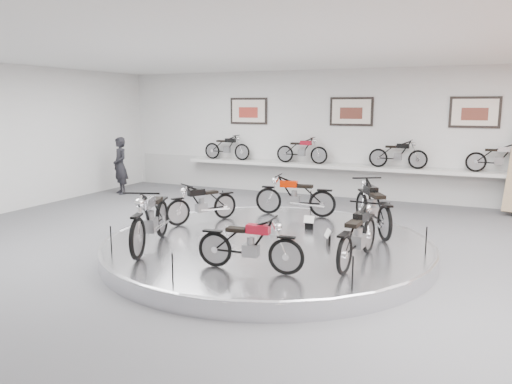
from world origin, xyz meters
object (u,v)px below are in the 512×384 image
at_px(bike_c, 202,203).
at_px(bike_d, 150,218).
at_px(bike_a, 373,206).
at_px(visitor, 120,166).
at_px(bike_f, 358,235).
at_px(bike_b, 295,196).
at_px(shelf, 348,167).
at_px(display_platform, 267,247).
at_px(bike_e, 250,244).

xyz_separation_m(bike_c, bike_d, (0.15, -2.14, 0.12)).
xyz_separation_m(bike_a, visitor, (-8.79, 2.81, 0.09)).
bearing_deg(bike_f, bike_b, 40.53).
height_order(shelf, bike_f, bike_f).
bearing_deg(bike_c, bike_a, 131.13).
xyz_separation_m(display_platform, bike_a, (1.76, 1.45, 0.69)).
xyz_separation_m(shelf, visitor, (-7.04, -2.14, -0.06)).
bearing_deg(bike_e, visitor, 136.08).
height_order(shelf, bike_a, bike_a).
distance_m(shelf, bike_b, 4.18).
bearing_deg(bike_e, bike_f, 31.76).
bearing_deg(bike_a, display_platform, 99.98).
relative_size(shelf, visitor, 5.88).
height_order(bike_d, bike_f, bike_d).
bearing_deg(bike_b, bike_c, 35.18).
bearing_deg(shelf, bike_e, -86.69).
height_order(bike_c, bike_d, bike_d).
distance_m(display_platform, shelf, 6.46).
relative_size(bike_b, bike_c, 1.09).
relative_size(bike_b, bike_d, 0.86).
bearing_deg(bike_a, visitor, 42.74).
height_order(bike_b, visitor, visitor).
bearing_deg(bike_c, bike_e, 72.70).
distance_m(shelf, bike_e, 8.27).
height_order(bike_a, bike_c, bike_a).
xyz_separation_m(shelf, bike_b, (-0.23, -4.17, -0.22)).
bearing_deg(shelf, visitor, -163.10).
bearing_deg(display_platform, bike_b, 95.85).
height_order(bike_c, bike_f, bike_f).
xyz_separation_m(display_platform, bike_d, (-1.75, -1.39, 0.71)).
distance_m(display_platform, bike_c, 2.13).
xyz_separation_m(bike_b, bike_f, (2.17, -3.00, 0.00)).
bearing_deg(bike_f, visitor, 65.37).
relative_size(display_platform, bike_a, 3.47).
height_order(shelf, bike_c, bike_c).
distance_m(bike_f, visitor, 10.30).
bearing_deg(bike_e, bike_a, 64.04).
bearing_deg(visitor, bike_d, -16.31).
bearing_deg(bike_f, display_platform, 73.11).
relative_size(bike_c, bike_d, 0.79).
xyz_separation_m(bike_e, visitor, (-7.52, 6.12, 0.19)).
bearing_deg(bike_a, bike_d, 99.50).
xyz_separation_m(bike_a, bike_c, (-3.66, -0.71, -0.10)).
height_order(display_platform, bike_b, bike_b).
bearing_deg(bike_b, bike_d, 60.66).
height_order(display_platform, bike_a, bike_a).
distance_m(bike_e, bike_f, 1.83).
bearing_deg(bike_b, bike_f, 119.36).
height_order(bike_d, bike_e, bike_d).
height_order(bike_b, bike_d, bike_d).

